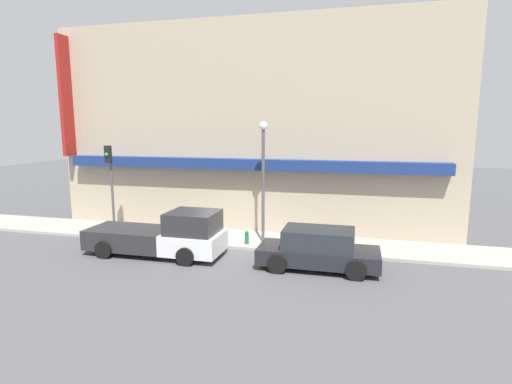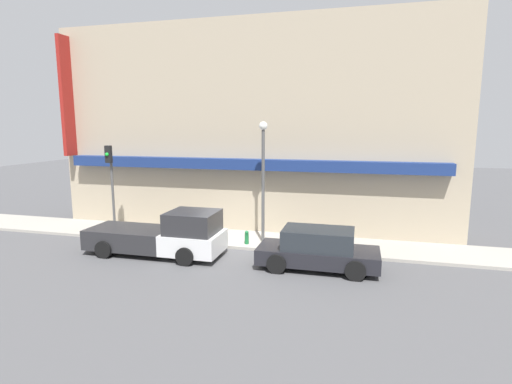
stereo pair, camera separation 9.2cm
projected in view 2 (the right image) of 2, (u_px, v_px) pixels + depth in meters
ground_plane at (228, 249)px, 17.03m from camera, size 80.00×80.00×0.00m
sidewalk at (237, 239)px, 18.29m from camera, size 36.00×2.67×0.13m
building at (253, 129)px, 20.17m from camera, size 19.80×3.80×10.13m
pickup_truck at (164, 235)px, 16.09m from camera, size 5.61×2.12×1.87m
parked_car at (318, 249)px, 14.57m from camera, size 4.38×1.98×1.49m
fire_hydrant at (247, 237)px, 17.26m from camera, size 0.18×0.18×0.59m
street_lamp at (263, 167)px, 17.05m from camera, size 0.36×0.36×5.24m
traffic_light at (111, 174)px, 18.72m from camera, size 0.28×0.42×4.16m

